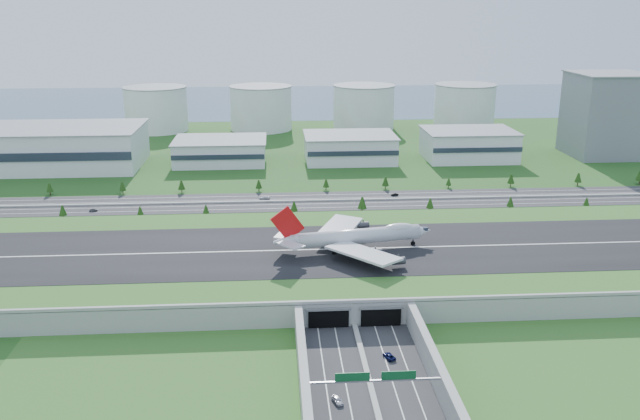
{
  "coord_description": "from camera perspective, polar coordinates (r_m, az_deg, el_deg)",
  "views": [
    {
      "loc": [
        -24.87,
        -247.44,
        100.49
      ],
      "look_at": [
        -5.37,
        35.0,
        13.6
      ],
      "focal_mm": 38.0,
      "sensor_mm": 36.0,
      "label": 1
    }
  ],
  "objects": [
    {
      "name": "ground",
      "position": [
        268.22,
        1.67,
        -4.95
      ],
      "size": [
        1200.0,
        1200.0,
        0.0
      ],
      "primitive_type": "plane",
      "color": "#1E4616",
      "rests_on": "ground"
    },
    {
      "name": "airfield_deck",
      "position": [
        266.63,
        1.68,
        -4.13
      ],
      "size": [
        520.0,
        100.0,
        9.2
      ],
      "color": "gray",
      "rests_on": "ground"
    },
    {
      "name": "underpass_road",
      "position": [
        178.74,
        4.88,
        -15.9
      ],
      "size": [
        38.8,
        120.4,
        8.0
      ],
      "color": "#28282B",
      "rests_on": "ground"
    },
    {
      "name": "sign_gantry_near",
      "position": [
        180.54,
        4.69,
        -14.21
      ],
      "size": [
        38.7,
        0.7,
        9.8
      ],
      "color": "gray",
      "rests_on": "ground"
    },
    {
      "name": "north_expressway",
      "position": [
        357.73,
        0.2,
        0.76
      ],
      "size": [
        560.0,
        36.0,
        0.12
      ],
      "primitive_type": "cube",
      "color": "#28282B",
      "rests_on": "ground"
    },
    {
      "name": "tree_row",
      "position": [
        358.31,
        2.69,
        1.53
      ],
      "size": [
        502.91,
        48.68,
        8.49
      ],
      "color": "#3D2819",
      "rests_on": "ground"
    },
    {
      "name": "hangar_west",
      "position": [
        464.55,
        -22.16,
        4.88
      ],
      "size": [
        120.0,
        60.0,
        25.0
      ],
      "primitive_type": "cube",
      "color": "silver",
      "rests_on": "ground"
    },
    {
      "name": "hangar_mid_a",
      "position": [
        448.59,
        -8.38,
        4.92
      ],
      "size": [
        58.0,
        42.0,
        15.0
      ],
      "primitive_type": "cube",
      "color": "silver",
      "rests_on": "ground"
    },
    {
      "name": "hangar_mid_b",
      "position": [
        449.78,
        2.51,
        5.24
      ],
      "size": [
        58.0,
        42.0,
        17.0
      ],
      "primitive_type": "cube",
      "color": "silver",
      "rests_on": "ground"
    },
    {
      "name": "hangar_mid_c",
      "position": [
        465.3,
        12.39,
        5.39
      ],
      "size": [
        58.0,
        42.0,
        19.0
      ],
      "primitive_type": "cube",
      "color": "silver",
      "rests_on": "ground"
    },
    {
      "name": "office_tower",
      "position": [
        501.65,
        22.93,
        7.36
      ],
      "size": [
        46.0,
        46.0,
        55.0
      ],
      "primitive_type": "cube",
      "color": "slate",
      "rests_on": "ground"
    },
    {
      "name": "fuel_tank_a",
      "position": [
        571.56,
        -13.63,
        8.24
      ],
      "size": [
        50.0,
        50.0,
        35.0
      ],
      "primitive_type": "cylinder",
      "color": "silver",
      "rests_on": "ground"
    },
    {
      "name": "fuel_tank_b",
      "position": [
        563.68,
        -4.99,
        8.53
      ],
      "size": [
        50.0,
        50.0,
        35.0
      ],
      "primitive_type": "cylinder",
      "color": "silver",
      "rests_on": "ground"
    },
    {
      "name": "fuel_tank_c",
      "position": [
        568.54,
        3.7,
        8.63
      ],
      "size": [
        50.0,
        50.0,
        35.0
      ],
      "primitive_type": "cylinder",
      "color": "silver",
      "rests_on": "ground"
    },
    {
      "name": "fuel_tank_d",
      "position": [
        585.82,
        12.07,
        8.55
      ],
      "size": [
        50.0,
        50.0,
        35.0
      ],
      "primitive_type": "cylinder",
      "color": "silver",
      "rests_on": "ground"
    },
    {
      "name": "bay_water",
      "position": [
        734.77,
        -2.0,
        9.19
      ],
      "size": [
        1200.0,
        260.0,
        0.06
      ],
      "primitive_type": "cube",
      "color": "#3A556F",
      "rests_on": "ground"
    },
    {
      "name": "boeing_747",
      "position": [
        262.81,
        2.91,
        -2.24
      ],
      "size": [
        64.52,
        60.48,
        20.09
      ],
      "rotation": [
        0.0,
        0.0,
        0.18
      ],
      "color": "silver",
      "rests_on": "airfield_deck"
    },
    {
      "name": "car_0",
      "position": [
        184.02,
        1.48,
        -15.7
      ],
      "size": [
        3.33,
        5.12,
        1.62
      ],
      "primitive_type": "imported",
      "rotation": [
        0.0,
        0.0,
        0.32
      ],
      "color": "silver",
      "rests_on": "ground"
    },
    {
      "name": "car_2",
      "position": [
        204.91,
        5.84,
        -12.14
      ],
      "size": [
        3.81,
        5.53,
        1.4
      ],
      "primitive_type": "imported",
      "rotation": [
        0.0,
        0.0,
        3.46
      ],
      "color": "#0C113D",
      "rests_on": "ground"
    },
    {
      "name": "car_4",
      "position": [
        358.33,
        -18.52,
        0.01
      ],
      "size": [
        4.53,
        2.51,
        1.46
      ],
      "primitive_type": "imported",
      "rotation": [
        0.0,
        0.0,
        1.76
      ],
      "color": "#535357",
      "rests_on": "ground"
    },
    {
      "name": "car_5",
      "position": [
        369.36,
        6.31,
        1.3
      ],
      "size": [
        4.37,
        2.73,
        1.36
      ],
      "primitive_type": "imported",
      "rotation": [
        0.0,
        0.0,
        -1.23
      ],
      "color": "black",
      "rests_on": "ground"
    },
    {
      "name": "car_7",
      "position": [
        362.29,
        -4.7,
        1.06
      ],
      "size": [
        5.85,
        2.4,
        1.69
      ],
      "primitive_type": "imported",
      "rotation": [
        0.0,
        0.0,
        -1.57
      ],
      "color": "white",
      "rests_on": "ground"
    }
  ]
}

